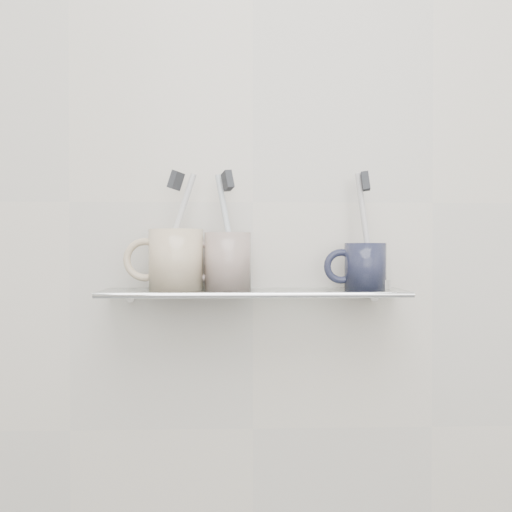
{
  "coord_description": "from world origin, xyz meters",
  "views": [
    {
      "loc": [
        -0.03,
        0.1,
        1.17
      ],
      "look_at": [
        0.0,
        1.04,
        1.16
      ],
      "focal_mm": 40.0,
      "sensor_mm": 36.0,
      "label": 1
    }
  ],
  "objects_px": {
    "mug_left": "(176,260)",
    "mug_center": "(228,261)",
    "mug_right": "(365,266)",
    "shelf_glass": "(254,292)"
  },
  "relations": [
    {
      "from": "mug_center",
      "to": "mug_right",
      "type": "relative_size",
      "value": 1.22
    },
    {
      "from": "shelf_glass",
      "to": "mug_left",
      "type": "bearing_deg",
      "value": 177.78
    },
    {
      "from": "mug_center",
      "to": "mug_right",
      "type": "bearing_deg",
      "value": -5.75
    },
    {
      "from": "mug_left",
      "to": "mug_center",
      "type": "xyz_separation_m",
      "value": [
        0.09,
        0.0,
        -0.0
      ]
    },
    {
      "from": "mug_left",
      "to": "mug_center",
      "type": "height_order",
      "value": "mug_left"
    },
    {
      "from": "shelf_glass",
      "to": "mug_right",
      "type": "relative_size",
      "value": 6.44
    },
    {
      "from": "mug_left",
      "to": "mug_center",
      "type": "relative_size",
      "value": 1.06
    },
    {
      "from": "mug_center",
      "to": "mug_right",
      "type": "distance_m",
      "value": 0.23
    },
    {
      "from": "shelf_glass",
      "to": "mug_center",
      "type": "xyz_separation_m",
      "value": [
        -0.04,
        0.0,
        0.05
      ]
    },
    {
      "from": "mug_left",
      "to": "mug_right",
      "type": "relative_size",
      "value": 1.29
    }
  ]
}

